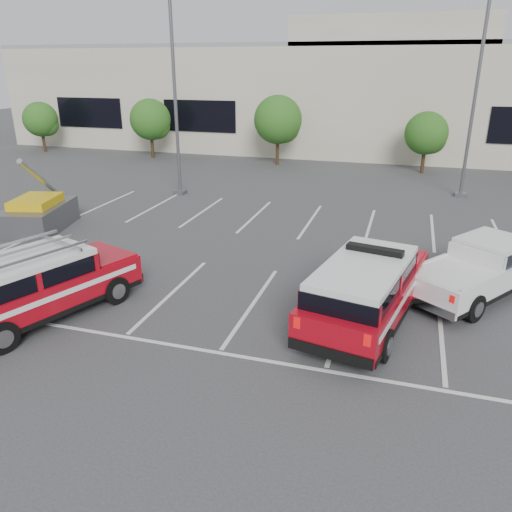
{
  "coord_description": "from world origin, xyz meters",
  "views": [
    {
      "loc": [
        4.05,
        -12.96,
        6.81
      ],
      "look_at": [
        -0.3,
        1.33,
        1.05
      ],
      "focal_mm": 35.0,
      "sensor_mm": 36.0,
      "label": 1
    }
  ],
  "objects_px": {
    "light_pole_mid": "(475,98)",
    "ladder_suv": "(38,289)",
    "tree_mid_right": "(428,135)",
    "white_pickup": "(481,273)",
    "tree_left": "(152,121)",
    "utility_rig": "(35,215)",
    "tree_mid_left": "(279,121)",
    "light_pole_left": "(175,97)",
    "tree_far_left": "(42,121)",
    "convention_building": "(368,91)",
    "fire_chief_suv": "(366,294)"
  },
  "relations": [
    {
      "from": "light_pole_mid",
      "to": "ladder_suv",
      "type": "distance_m",
      "value": 22.8
    },
    {
      "from": "tree_mid_right",
      "to": "white_pickup",
      "type": "relative_size",
      "value": 0.69
    },
    {
      "from": "tree_left",
      "to": "utility_rig",
      "type": "height_order",
      "value": "tree_left"
    },
    {
      "from": "tree_mid_right",
      "to": "light_pole_mid",
      "type": "height_order",
      "value": "light_pole_mid"
    },
    {
      "from": "tree_mid_left",
      "to": "ladder_suv",
      "type": "height_order",
      "value": "tree_mid_left"
    },
    {
      "from": "light_pole_left",
      "to": "ladder_suv",
      "type": "height_order",
      "value": "light_pole_left"
    },
    {
      "from": "utility_rig",
      "to": "white_pickup",
      "type": "bearing_deg",
      "value": -17.46
    },
    {
      "from": "tree_far_left",
      "to": "tree_mid_right",
      "type": "xyz_separation_m",
      "value": [
        30.0,
        0.0,
        0.0
      ]
    },
    {
      "from": "light_pole_mid",
      "to": "white_pickup",
      "type": "relative_size",
      "value": 1.78
    },
    {
      "from": "ladder_suv",
      "to": "light_pole_left",
      "type": "bearing_deg",
      "value": 119.83
    },
    {
      "from": "tree_left",
      "to": "convention_building",
      "type": "bearing_deg",
      "value": 33.05
    },
    {
      "from": "tree_left",
      "to": "tree_mid_left",
      "type": "distance_m",
      "value": 10.0
    },
    {
      "from": "tree_far_left",
      "to": "light_pole_mid",
      "type": "xyz_separation_m",
      "value": [
        31.91,
        -6.05,
        2.68
      ]
    },
    {
      "from": "light_pole_left",
      "to": "ladder_suv",
      "type": "xyz_separation_m",
      "value": [
        2.41,
        -14.52,
        -4.32
      ]
    },
    {
      "from": "light_pole_left",
      "to": "tree_far_left",
      "type": "bearing_deg",
      "value": 149.29
    },
    {
      "from": "tree_mid_left",
      "to": "tree_mid_right",
      "type": "height_order",
      "value": "tree_mid_left"
    },
    {
      "from": "tree_mid_left",
      "to": "light_pole_left",
      "type": "xyz_separation_m",
      "value": [
        -3.09,
        -10.05,
        2.14
      ]
    },
    {
      "from": "convention_building",
      "to": "white_pickup",
      "type": "height_order",
      "value": "convention_building"
    },
    {
      "from": "tree_mid_left",
      "to": "light_pole_left",
      "type": "distance_m",
      "value": 10.73
    },
    {
      "from": "fire_chief_suv",
      "to": "tree_mid_left",
      "type": "bearing_deg",
      "value": 121.96
    },
    {
      "from": "tree_mid_left",
      "to": "light_pole_left",
      "type": "bearing_deg",
      "value": -107.1
    },
    {
      "from": "convention_building",
      "to": "fire_chief_suv",
      "type": "xyz_separation_m",
      "value": [
        3.15,
        -31.91,
        -3.87
      ]
    },
    {
      "from": "tree_mid_right",
      "to": "fire_chief_suv",
      "type": "distance_m",
      "value": 22.23
    },
    {
      "from": "tree_mid_left",
      "to": "fire_chief_suv",
      "type": "xyz_separation_m",
      "value": [
        8.24,
        -22.1,
        -2.19
      ]
    },
    {
      "from": "tree_far_left",
      "to": "utility_rig",
      "type": "height_order",
      "value": "tree_far_left"
    },
    {
      "from": "convention_building",
      "to": "tree_mid_left",
      "type": "relative_size",
      "value": 12.38
    },
    {
      "from": "tree_far_left",
      "to": "tree_mid_left",
      "type": "xyz_separation_m",
      "value": [
        20.0,
        0.0,
        0.54
      ]
    },
    {
      "from": "tree_mid_right",
      "to": "ladder_suv",
      "type": "relative_size",
      "value": 0.68
    },
    {
      "from": "tree_far_left",
      "to": "utility_rig",
      "type": "relative_size",
      "value": 0.94
    },
    {
      "from": "white_pickup",
      "to": "ladder_suv",
      "type": "distance_m",
      "value": 13.35
    },
    {
      "from": "tree_mid_left",
      "to": "light_pole_mid",
      "type": "relative_size",
      "value": 0.47
    },
    {
      "from": "light_pole_mid",
      "to": "utility_rig",
      "type": "bearing_deg",
      "value": -147.19
    },
    {
      "from": "convention_building",
      "to": "light_pole_mid",
      "type": "bearing_deg",
      "value": -66.74
    },
    {
      "from": "tree_left",
      "to": "light_pole_left",
      "type": "height_order",
      "value": "light_pole_left"
    },
    {
      "from": "convention_building",
      "to": "tree_far_left",
      "type": "distance_m",
      "value": 27.03
    },
    {
      "from": "convention_building",
      "to": "tree_mid_right",
      "type": "xyz_separation_m",
      "value": [
        4.91,
        -9.82,
        -2.22
      ]
    },
    {
      "from": "tree_mid_left",
      "to": "ladder_suv",
      "type": "xyz_separation_m",
      "value": [
        -0.68,
        -24.56,
        -2.18
      ]
    },
    {
      "from": "convention_building",
      "to": "tree_mid_right",
      "type": "distance_m",
      "value": 11.2
    },
    {
      "from": "convention_building",
      "to": "tree_mid_right",
      "type": "height_order",
      "value": "convention_building"
    },
    {
      "from": "light_pole_mid",
      "to": "ladder_suv",
      "type": "relative_size",
      "value": 1.74
    },
    {
      "from": "tree_left",
      "to": "ladder_suv",
      "type": "distance_m",
      "value": 26.34
    },
    {
      "from": "tree_mid_left",
      "to": "light_pole_left",
      "type": "relative_size",
      "value": 0.47
    },
    {
      "from": "tree_mid_right",
      "to": "fire_chief_suv",
      "type": "xyz_separation_m",
      "value": [
        -1.76,
        -22.1,
        -1.66
      ]
    },
    {
      "from": "light_pole_left",
      "to": "utility_rig",
      "type": "bearing_deg",
      "value": -112.86
    },
    {
      "from": "tree_left",
      "to": "tree_mid_right",
      "type": "distance_m",
      "value": 20.0
    },
    {
      "from": "white_pickup",
      "to": "tree_mid_left",
      "type": "bearing_deg",
      "value": 156.57
    },
    {
      "from": "convention_building",
      "to": "tree_mid_left",
      "type": "height_order",
      "value": "convention_building"
    },
    {
      "from": "convention_building",
      "to": "utility_rig",
      "type": "relative_size",
      "value": 14.18
    },
    {
      "from": "light_pole_left",
      "to": "fire_chief_suv",
      "type": "relative_size",
      "value": 1.65
    },
    {
      "from": "tree_far_left",
      "to": "tree_mid_left",
      "type": "height_order",
      "value": "tree_mid_left"
    }
  ]
}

